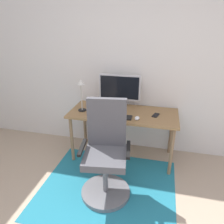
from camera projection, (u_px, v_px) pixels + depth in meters
wall_back at (129, 64)px, 3.06m from camera, size 6.00×0.10×2.60m
area_rug at (108, 187)px, 2.61m from camera, size 1.60×1.39×0.01m
desk at (123, 117)px, 2.97m from camera, size 1.47×0.64×0.71m
monitor at (120, 88)px, 3.01m from camera, size 0.59×0.18×0.48m
keyboard at (115, 116)px, 2.80m from camera, size 0.43×0.13×0.02m
computer_mouse at (137, 118)px, 2.73m from camera, size 0.06×0.10×0.03m
coffee_cup at (91, 103)px, 3.14m from camera, size 0.08×0.08×0.09m
cell_phone at (156, 115)px, 2.84m from camera, size 0.11×0.15×0.01m
desk_lamp at (81, 90)px, 2.88m from camera, size 0.11×0.11×0.44m
office_chair at (106, 159)px, 2.40m from camera, size 0.58×0.57×1.12m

